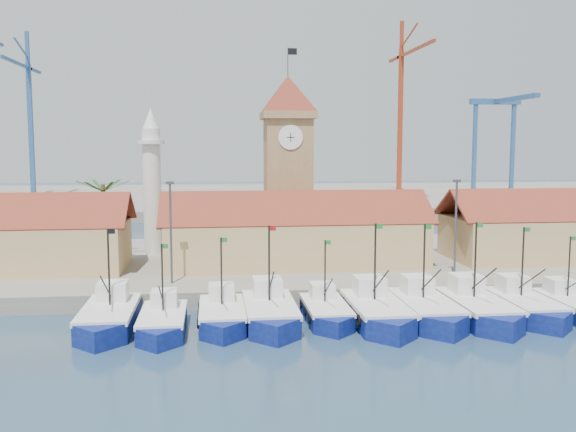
{
  "coord_description": "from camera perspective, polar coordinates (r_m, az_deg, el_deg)",
  "views": [
    {
      "loc": [
        -8.33,
        -44.57,
        13.64
      ],
      "look_at": [
        -0.92,
        18.0,
        6.7
      ],
      "focal_mm": 40.0,
      "sensor_mm": 36.0,
      "label": 1
    }
  ],
  "objects": [
    {
      "name": "boat_3",
      "position": [
        49.39,
        -1.58,
        -8.75
      ],
      "size": [
        3.85,
        10.54,
        7.98
      ],
      "color": "#0B1456",
      "rests_on": "ground"
    },
    {
      "name": "ground",
      "position": [
        47.35,
        3.74,
        -10.47
      ],
      "size": [
        400.0,
        400.0,
        0.0
      ],
      "primitive_type": "plane",
      "color": "#1C314A",
      "rests_on": "ground"
    },
    {
      "name": "quay",
      "position": [
        70.26,
        0.17,
        -4.28
      ],
      "size": [
        140.0,
        32.0,
        1.5
      ],
      "primitive_type": "cube",
      "color": "gray",
      "rests_on": "ground"
    },
    {
      "name": "lamp_posts",
      "position": [
        57.7,
        2.11,
        -0.85
      ],
      "size": [
        80.7,
        0.25,
        9.03
      ],
      "color": "#3F3F44",
      "rests_on": "quay"
    },
    {
      "name": "boat_8",
      "position": [
        54.75,
        20.43,
        -7.7
      ],
      "size": [
        3.66,
        10.02,
        7.58
      ],
      "color": "#0B1456",
      "rests_on": "ground"
    },
    {
      "name": "palm_tree",
      "position": [
        71.91,
        -16.05,
        0.14
      ],
      "size": [
        5.6,
        5.03,
        8.39
      ],
      "color": "brown",
      "rests_on": "quay"
    },
    {
      "name": "boat_6",
      "position": [
        51.4,
        12.25,
        -8.29
      ],
      "size": [
        3.85,
        10.54,
        7.98
      ],
      "color": "#0B1456",
      "rests_on": "ground"
    },
    {
      "name": "hall_center",
      "position": [
        65.81,
        0.6,
        -2.14
      ],
      "size": [
        27.04,
        10.13,
        7.61
      ],
      "color": "tan",
      "rests_on": "quay"
    },
    {
      "name": "clock_tower",
      "position": [
        71.07,
        -0.02,
        4.94
      ],
      "size": [
        5.8,
        5.8,
        22.7
      ],
      "color": "#9D8551",
      "rests_on": "quay"
    },
    {
      "name": "minaret",
      "position": [
        72.98,
        -12.0,
        3.08
      ],
      "size": [
        3.0,
        3.0,
        16.3
      ],
      "color": "silver",
      "rests_on": "quay"
    },
    {
      "name": "boat_7",
      "position": [
        52.53,
        16.6,
        -8.08
      ],
      "size": [
        3.92,
        10.73,
        8.12
      ],
      "color": "#0B1456",
      "rests_on": "ground"
    },
    {
      "name": "terminal",
      "position": [
        155.31,
        -3.65,
        1.61
      ],
      "size": [
        240.0,
        80.0,
        2.0
      ],
      "primitive_type": "cube",
      "color": "gray",
      "rests_on": "ground"
    },
    {
      "name": "gantry",
      "position": [
        166.89,
        18.37,
        8.17
      ],
      "size": [
        13.0,
        22.0,
        23.2
      ],
      "color": "#2E578E",
      "rests_on": "terminal"
    },
    {
      "name": "boat_5",
      "position": [
        50.0,
        7.96,
        -8.61
      ],
      "size": [
        3.92,
        10.74,
        8.13
      ],
      "color": "#0B1456",
      "rests_on": "ground"
    },
    {
      "name": "boat_9",
      "position": [
        56.85,
        23.98,
        -7.43
      ],
      "size": [
        3.24,
        8.87,
        6.71
      ],
      "color": "#0B1456",
      "rests_on": "ground"
    },
    {
      "name": "crane_red_right",
      "position": [
        155.04,
        10.13,
        10.22
      ],
      "size": [
        1.0,
        32.83,
        40.57
      ],
      "color": "#9D3218",
      "rests_on": "terminal"
    },
    {
      "name": "boat_1",
      "position": [
        48.32,
        -11.1,
        -9.36
      ],
      "size": [
        3.3,
        9.05,
        6.84
      ],
      "color": "#0B1456",
      "rests_on": "ground"
    },
    {
      "name": "crane_blue_near",
      "position": [
        157.17,
        -22.07,
        8.98
      ],
      "size": [
        1.0,
        29.12,
        37.01
      ],
      "color": "#2E578E",
      "rests_on": "terminal"
    },
    {
      "name": "boat_0",
      "position": [
        49.92,
        -15.68,
        -8.84
      ],
      "size": [
        3.82,
        10.45,
        7.91
      ],
      "color": "#0B1456",
      "rests_on": "ground"
    },
    {
      "name": "boat_2",
      "position": [
        49.29,
        -5.88,
        -8.93
      ],
      "size": [
        3.41,
        9.35,
        7.07
      ],
      "color": "#0B1456",
      "rests_on": "ground"
    },
    {
      "name": "boat_4",
      "position": [
        50.37,
        3.45,
        -8.62
      ],
      "size": [
        3.21,
        8.81,
        6.66
      ],
      "color": "#0B1456",
      "rests_on": "ground"
    }
  ]
}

